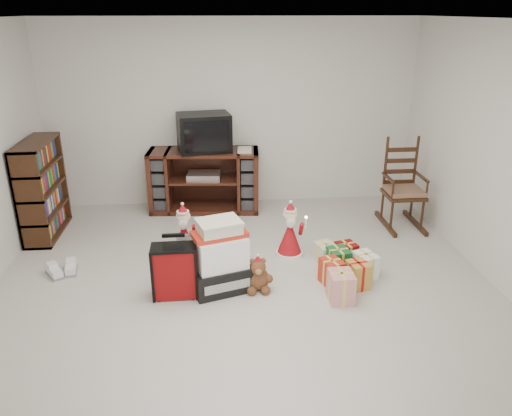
{
  "coord_description": "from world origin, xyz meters",
  "views": [
    {
      "loc": [
        -0.26,
        -4.24,
        2.57
      ],
      "look_at": [
        0.17,
        0.6,
        0.63
      ],
      "focal_mm": 35.0,
      "sensor_mm": 36.0,
      "label": 1
    }
  ],
  "objects_px": {
    "tv_stand": "(204,180)",
    "santa_figurine": "(290,235)",
    "bookshelf": "(42,191)",
    "gift_cluster": "(344,266)",
    "crt_television": "(204,132)",
    "red_suitcase": "(175,271)",
    "mrs_claus_figurine": "(184,237)",
    "teddy_bear": "(258,276)",
    "gift_pile": "(220,260)",
    "sneaker_pair": "(63,270)",
    "rocking_chair": "(402,195)"
  },
  "relations": [
    {
      "from": "tv_stand",
      "to": "crt_television",
      "type": "xyz_separation_m",
      "value": [
        0.02,
        -0.01,
        0.66
      ]
    },
    {
      "from": "tv_stand",
      "to": "rocking_chair",
      "type": "height_order",
      "value": "rocking_chair"
    },
    {
      "from": "tv_stand",
      "to": "crt_television",
      "type": "height_order",
      "value": "crt_television"
    },
    {
      "from": "mrs_claus_figurine",
      "to": "santa_figurine",
      "type": "bearing_deg",
      "value": -3.4
    },
    {
      "from": "santa_figurine",
      "to": "mrs_claus_figurine",
      "type": "height_order",
      "value": "santa_figurine"
    },
    {
      "from": "rocking_chair",
      "to": "red_suitcase",
      "type": "relative_size",
      "value": 1.86
    },
    {
      "from": "red_suitcase",
      "to": "gift_cluster",
      "type": "relative_size",
      "value": 0.63
    },
    {
      "from": "tv_stand",
      "to": "crt_television",
      "type": "distance_m",
      "value": 0.66
    },
    {
      "from": "tv_stand",
      "to": "mrs_claus_figurine",
      "type": "bearing_deg",
      "value": -94.38
    },
    {
      "from": "rocking_chair",
      "to": "red_suitcase",
      "type": "distance_m",
      "value": 3.15
    },
    {
      "from": "red_suitcase",
      "to": "santa_figurine",
      "type": "distance_m",
      "value": 1.43
    },
    {
      "from": "santa_figurine",
      "to": "crt_television",
      "type": "height_order",
      "value": "crt_television"
    },
    {
      "from": "rocking_chair",
      "to": "sneaker_pair",
      "type": "xyz_separation_m",
      "value": [
        -3.96,
        -0.99,
        -0.35
      ]
    },
    {
      "from": "tv_stand",
      "to": "gift_pile",
      "type": "relative_size",
      "value": 2.1
    },
    {
      "from": "gift_cluster",
      "to": "crt_television",
      "type": "xyz_separation_m",
      "value": [
        -1.42,
        2.0,
        0.97
      ]
    },
    {
      "from": "gift_pile",
      "to": "mrs_claus_figurine",
      "type": "distance_m",
      "value": 0.82
    },
    {
      "from": "tv_stand",
      "to": "bookshelf",
      "type": "distance_m",
      "value": 2.03
    },
    {
      "from": "red_suitcase",
      "to": "teddy_bear",
      "type": "xyz_separation_m",
      "value": [
        0.79,
        0.05,
        -0.12
      ]
    },
    {
      "from": "gift_pile",
      "to": "santa_figurine",
      "type": "bearing_deg",
      "value": 22.16
    },
    {
      "from": "red_suitcase",
      "to": "sneaker_pair",
      "type": "bearing_deg",
      "value": 155.28
    },
    {
      "from": "bookshelf",
      "to": "tv_stand",
      "type": "bearing_deg",
      "value": 18.37
    },
    {
      "from": "sneaker_pair",
      "to": "crt_television",
      "type": "distance_m",
      "value": 2.48
    },
    {
      "from": "teddy_bear",
      "to": "santa_figurine",
      "type": "xyz_separation_m",
      "value": [
        0.42,
        0.72,
        0.1
      ]
    },
    {
      "from": "gift_pile",
      "to": "teddy_bear",
      "type": "xyz_separation_m",
      "value": [
        0.36,
        -0.06,
        -0.16
      ]
    },
    {
      "from": "rocking_chair",
      "to": "santa_figurine",
      "type": "height_order",
      "value": "rocking_chair"
    },
    {
      "from": "tv_stand",
      "to": "gift_pile",
      "type": "xyz_separation_m",
      "value": [
        0.17,
        -2.14,
        -0.11
      ]
    },
    {
      "from": "red_suitcase",
      "to": "santa_figurine",
      "type": "xyz_separation_m",
      "value": [
        1.22,
        0.76,
        -0.02
      ]
    },
    {
      "from": "mrs_claus_figurine",
      "to": "crt_television",
      "type": "distance_m",
      "value": 1.64
    },
    {
      "from": "bookshelf",
      "to": "red_suitcase",
      "type": "bearing_deg",
      "value": -44.07
    },
    {
      "from": "mrs_claus_figurine",
      "to": "sneaker_pair",
      "type": "relative_size",
      "value": 1.76
    },
    {
      "from": "crt_television",
      "to": "gift_cluster",
      "type": "bearing_deg",
      "value": -63.84
    },
    {
      "from": "teddy_bear",
      "to": "gift_cluster",
      "type": "relative_size",
      "value": 0.35
    },
    {
      "from": "sneaker_pair",
      "to": "gift_cluster",
      "type": "bearing_deg",
      "value": -30.49
    },
    {
      "from": "gift_cluster",
      "to": "santa_figurine",
      "type": "bearing_deg",
      "value": 132.49
    },
    {
      "from": "teddy_bear",
      "to": "gift_cluster",
      "type": "distance_m",
      "value": 0.93
    },
    {
      "from": "red_suitcase",
      "to": "mrs_claus_figurine",
      "type": "bearing_deg",
      "value": 85.81
    },
    {
      "from": "santa_figurine",
      "to": "sneaker_pair",
      "type": "relative_size",
      "value": 1.79
    },
    {
      "from": "red_suitcase",
      "to": "mrs_claus_figurine",
      "type": "height_order",
      "value": "mrs_claus_figurine"
    },
    {
      "from": "red_suitcase",
      "to": "mrs_claus_figurine",
      "type": "xyz_separation_m",
      "value": [
        0.05,
        0.83,
        -0.03
      ]
    },
    {
      "from": "tv_stand",
      "to": "santa_figurine",
      "type": "relative_size",
      "value": 2.34
    },
    {
      "from": "santa_figurine",
      "to": "sneaker_pair",
      "type": "xyz_separation_m",
      "value": [
        -2.42,
        -0.23,
        -0.2
      ]
    },
    {
      "from": "rocking_chair",
      "to": "gift_pile",
      "type": "height_order",
      "value": "rocking_chair"
    },
    {
      "from": "gift_cluster",
      "to": "crt_television",
      "type": "bearing_deg",
      "value": 125.39
    },
    {
      "from": "gift_pile",
      "to": "red_suitcase",
      "type": "relative_size",
      "value": 1.15
    },
    {
      "from": "tv_stand",
      "to": "teddy_bear",
      "type": "xyz_separation_m",
      "value": [
        0.53,
        -2.19,
        -0.27
      ]
    },
    {
      "from": "bookshelf",
      "to": "mrs_claus_figurine",
      "type": "xyz_separation_m",
      "value": [
        1.7,
        -0.77,
        -0.32
      ]
    },
    {
      "from": "santa_figurine",
      "to": "crt_television",
      "type": "relative_size",
      "value": 0.87
    },
    {
      "from": "rocking_chair",
      "to": "crt_television",
      "type": "relative_size",
      "value": 1.57
    },
    {
      "from": "crt_television",
      "to": "santa_figurine",
      "type": "bearing_deg",
      "value": -66.79
    },
    {
      "from": "teddy_bear",
      "to": "red_suitcase",
      "type": "bearing_deg",
      "value": -176.73
    }
  ]
}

